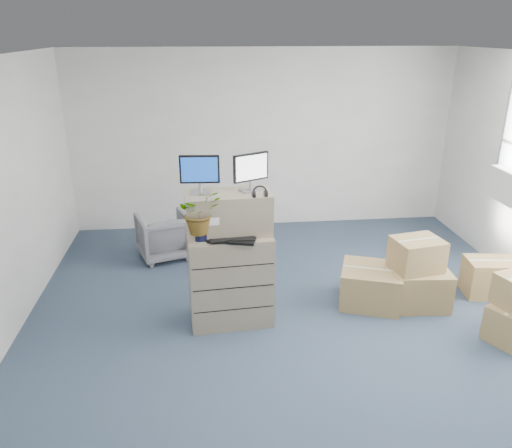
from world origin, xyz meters
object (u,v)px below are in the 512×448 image
object	(u,v)px
filing_cabinet_lower	(230,278)
monitor_left	(200,172)
monitor_right	(251,170)
potted_plant	(200,217)
water_bottle	(239,221)
office_chair	(163,234)
keyboard	(231,239)

from	to	relation	value
filing_cabinet_lower	monitor_left	size ratio (longest dim) A/B	2.54
filing_cabinet_lower	monitor_right	xyz separation A→B (m)	(0.24, 0.09, 1.18)
potted_plant	monitor_left	bearing A→B (deg)	85.15
monitor_right	water_bottle	bearing A→B (deg)	176.80
filing_cabinet_lower	monitor_left	bearing A→B (deg)	164.19
monitor_right	potted_plant	world-z (taller)	monitor_right
water_bottle	office_chair	distance (m)	2.13
filing_cabinet_lower	monitor_right	bearing A→B (deg)	15.96
office_chair	filing_cabinet_lower	bearing A→B (deg)	97.46
monitor_left	office_chair	xyz separation A→B (m)	(-0.56, 1.69, -1.35)
water_bottle	office_chair	bearing A→B (deg)	118.92
monitor_left	water_bottle	world-z (taller)	monitor_left
monitor_right	monitor_left	bearing A→B (deg)	157.45
monitor_right	potted_plant	distance (m)	0.71
keyboard	potted_plant	bearing A→B (deg)	-172.76
monitor_left	water_bottle	size ratio (longest dim) A/B	1.49
filing_cabinet_lower	monitor_left	world-z (taller)	monitor_left
filing_cabinet_lower	monitor_right	world-z (taller)	monitor_right
keyboard	water_bottle	distance (m)	0.26
potted_plant	office_chair	bearing A→B (deg)	106.14
filing_cabinet_lower	water_bottle	size ratio (longest dim) A/B	3.80
monitor_left	office_chair	bearing A→B (deg)	111.98
keyboard	water_bottle	bearing A→B (deg)	78.69
filing_cabinet_lower	potted_plant	xyz separation A→B (m)	(-0.30, -0.13, 0.77)
potted_plant	office_chair	size ratio (longest dim) A/B	0.79
filing_cabinet_lower	potted_plant	bearing A→B (deg)	-160.22
filing_cabinet_lower	monitor_right	size ratio (longest dim) A/B	2.58
monitor_right	water_bottle	xyz separation A→B (m)	(-0.13, -0.06, -0.53)
keyboard	filing_cabinet_lower	bearing A→B (deg)	106.77
water_bottle	filing_cabinet_lower	bearing A→B (deg)	-163.05
monitor_right	potted_plant	xyz separation A→B (m)	(-0.54, -0.22, -0.41)
monitor_left	monitor_right	xyz separation A→B (m)	(0.52, 0.03, -0.00)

